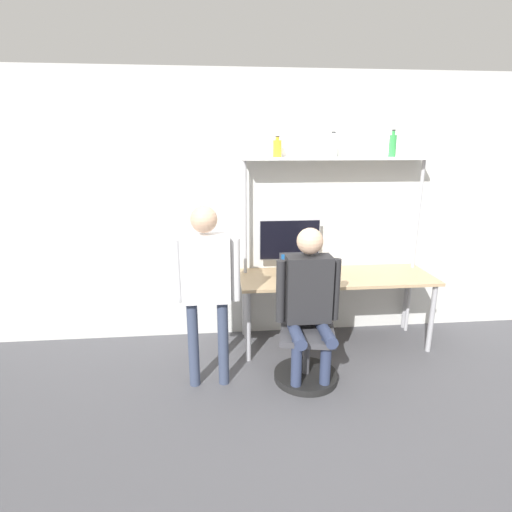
{
  "coord_description": "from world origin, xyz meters",
  "views": [
    {
      "loc": [
        -1.16,
        -3.34,
        2.0
      ],
      "look_at": [
        -0.85,
        -0.09,
        1.09
      ],
      "focal_mm": 28.0,
      "sensor_mm": 36.0,
      "label": 1
    }
  ],
  "objects_px": {
    "office_chair": "(307,348)",
    "bottle_green": "(393,145)",
    "laptop": "(295,272)",
    "person_standing": "(206,277)",
    "monitor": "(289,242)",
    "cell_phone": "(323,280)",
    "bottle_amber": "(277,148)",
    "bottle_clear": "(333,146)",
    "person_seated": "(309,295)"
  },
  "relations": [
    {
      "from": "person_seated",
      "to": "bottle_clear",
      "type": "height_order",
      "value": "bottle_clear"
    },
    {
      "from": "laptop",
      "to": "bottle_green",
      "type": "relative_size",
      "value": 1.16
    },
    {
      "from": "office_chair",
      "to": "bottle_green",
      "type": "relative_size",
      "value": 3.55
    },
    {
      "from": "laptop",
      "to": "bottle_green",
      "type": "xyz_separation_m",
      "value": [
        0.98,
        0.26,
        1.19
      ]
    },
    {
      "from": "cell_phone",
      "to": "bottle_clear",
      "type": "bearing_deg",
      "value": 69.67
    },
    {
      "from": "office_chair",
      "to": "person_seated",
      "type": "distance_m",
      "value": 0.52
    },
    {
      "from": "monitor",
      "to": "bottle_clear",
      "type": "height_order",
      "value": "bottle_clear"
    },
    {
      "from": "laptop",
      "to": "bottle_amber",
      "type": "bearing_deg",
      "value": 121.07
    },
    {
      "from": "monitor",
      "to": "person_standing",
      "type": "height_order",
      "value": "person_standing"
    },
    {
      "from": "bottle_clear",
      "to": "bottle_amber",
      "type": "height_order",
      "value": "bottle_clear"
    },
    {
      "from": "cell_phone",
      "to": "person_standing",
      "type": "bearing_deg",
      "value": -156.33
    },
    {
      "from": "laptop",
      "to": "bottle_green",
      "type": "height_order",
      "value": "bottle_green"
    },
    {
      "from": "bottle_green",
      "to": "cell_phone",
      "type": "bearing_deg",
      "value": -154.77
    },
    {
      "from": "person_seated",
      "to": "cell_phone",
      "type": "bearing_deg",
      "value": 62.89
    },
    {
      "from": "bottle_green",
      "to": "bottle_amber",
      "type": "distance_m",
      "value": 1.14
    },
    {
      "from": "cell_phone",
      "to": "person_seated",
      "type": "xyz_separation_m",
      "value": [
        -0.26,
        -0.5,
        0.06
      ]
    },
    {
      "from": "laptop",
      "to": "person_seated",
      "type": "bearing_deg",
      "value": -89.84
    },
    {
      "from": "person_seated",
      "to": "bottle_green",
      "type": "bearing_deg",
      "value": 40.71
    },
    {
      "from": "monitor",
      "to": "office_chair",
      "type": "bearing_deg",
      "value": -88.22
    },
    {
      "from": "laptop",
      "to": "bottle_amber",
      "type": "height_order",
      "value": "bottle_amber"
    },
    {
      "from": "cell_phone",
      "to": "bottle_amber",
      "type": "distance_m",
      "value": 1.34
    },
    {
      "from": "bottle_green",
      "to": "office_chair",
      "type": "bearing_deg",
      "value": -140.7
    },
    {
      "from": "monitor",
      "to": "person_standing",
      "type": "bearing_deg",
      "value": -134.74
    },
    {
      "from": "bottle_green",
      "to": "bottle_amber",
      "type": "height_order",
      "value": "bottle_green"
    },
    {
      "from": "person_seated",
      "to": "person_standing",
      "type": "distance_m",
      "value": 0.87
    },
    {
      "from": "laptop",
      "to": "person_standing",
      "type": "bearing_deg",
      "value": -146.25
    },
    {
      "from": "monitor",
      "to": "laptop",
      "type": "distance_m",
      "value": 0.36
    },
    {
      "from": "cell_phone",
      "to": "laptop",
      "type": "bearing_deg",
      "value": 162.67
    },
    {
      "from": "person_seated",
      "to": "person_standing",
      "type": "bearing_deg",
      "value": 178.72
    },
    {
      "from": "office_chair",
      "to": "bottle_green",
      "type": "bearing_deg",
      "value": 39.3
    },
    {
      "from": "person_seated",
      "to": "bottle_clear",
      "type": "xyz_separation_m",
      "value": [
        0.38,
        0.84,
        1.19
      ]
    },
    {
      "from": "laptop",
      "to": "person_standing",
      "type": "relative_size",
      "value": 0.19
    },
    {
      "from": "monitor",
      "to": "cell_phone",
      "type": "relative_size",
      "value": 4.18
    },
    {
      "from": "person_seated",
      "to": "bottle_green",
      "type": "relative_size",
      "value": 5.27
    },
    {
      "from": "person_seated",
      "to": "bottle_clear",
      "type": "relative_size",
      "value": 5.75
    },
    {
      "from": "cell_phone",
      "to": "bottle_amber",
      "type": "relative_size",
      "value": 0.77
    },
    {
      "from": "laptop",
      "to": "bottle_amber",
      "type": "distance_m",
      "value": 1.2
    },
    {
      "from": "person_standing",
      "to": "cell_phone",
      "type": "bearing_deg",
      "value": 23.67
    },
    {
      "from": "bottle_clear",
      "to": "bottle_green",
      "type": "relative_size",
      "value": 0.92
    },
    {
      "from": "person_seated",
      "to": "bottle_amber",
      "type": "height_order",
      "value": "bottle_amber"
    },
    {
      "from": "monitor",
      "to": "bottle_clear",
      "type": "relative_size",
      "value": 2.66
    },
    {
      "from": "bottle_clear",
      "to": "person_standing",
      "type": "bearing_deg",
      "value": -146.18
    },
    {
      "from": "bottle_amber",
      "to": "cell_phone",
      "type": "bearing_deg",
      "value": -39.33
    },
    {
      "from": "cell_phone",
      "to": "office_chair",
      "type": "bearing_deg",
      "value": -118.72
    },
    {
      "from": "person_standing",
      "to": "bottle_clear",
      "type": "relative_size",
      "value": 6.57
    },
    {
      "from": "cell_phone",
      "to": "person_seated",
      "type": "relative_size",
      "value": 0.11
    },
    {
      "from": "office_chair",
      "to": "person_standing",
      "type": "height_order",
      "value": "person_standing"
    },
    {
      "from": "bottle_amber",
      "to": "bottle_clear",
      "type": "bearing_deg",
      "value": -0.0
    },
    {
      "from": "monitor",
      "to": "person_standing",
      "type": "distance_m",
      "value": 1.18
    },
    {
      "from": "cell_phone",
      "to": "bottle_green",
      "type": "bearing_deg",
      "value": 25.23
    }
  ]
}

